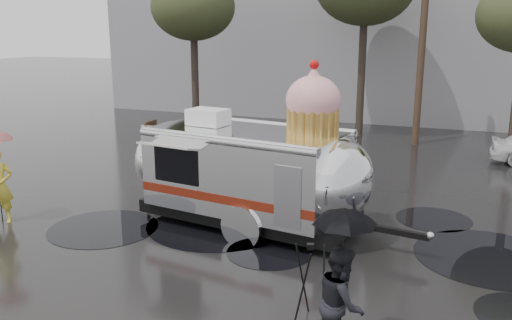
% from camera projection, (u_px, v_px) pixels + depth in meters
% --- Properties ---
extents(ground, '(120.00, 120.00, 0.00)m').
position_uv_depth(ground, '(212.00, 279.00, 10.37)').
color(ground, black).
rests_on(ground, ground).
extents(puddles, '(11.46, 6.11, 0.01)m').
position_uv_depth(puddles, '(302.00, 239.00, 12.29)').
color(puddles, black).
rests_on(puddles, ground).
extents(utility_pole, '(1.60, 0.28, 9.00)m').
position_uv_depth(utility_pole, '(423.00, 28.00, 21.07)').
color(utility_pole, '#473323').
rests_on(utility_pole, ground).
extents(tree_left, '(3.64, 3.64, 6.95)m').
position_uv_depth(tree_left, '(193.00, 7.00, 23.26)').
color(tree_left, '#382D26').
rests_on(tree_left, ground).
extents(barricade_row, '(4.30, 0.80, 1.00)m').
position_uv_depth(barricade_row, '(194.00, 136.00, 21.20)').
color(barricade_row, '#473323').
rests_on(barricade_row, ground).
extents(airstream_trailer, '(7.55, 3.24, 4.10)m').
position_uv_depth(airstream_trailer, '(252.00, 168.00, 12.83)').
color(airstream_trailer, silver).
rests_on(airstream_trailer, ground).
extents(person_right, '(0.65, 0.91, 1.72)m').
position_uv_depth(person_right, '(341.00, 303.00, 7.76)').
color(person_right, black).
rests_on(person_right, ground).
extents(umbrella_black, '(1.09, 1.09, 2.30)m').
position_uv_depth(umbrella_black, '(344.00, 233.00, 7.50)').
color(umbrella_black, black).
rests_on(umbrella_black, ground).
extents(tripod, '(0.55, 0.54, 1.35)m').
position_uv_depth(tripod, '(310.00, 277.00, 8.76)').
color(tripod, black).
rests_on(tripod, ground).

